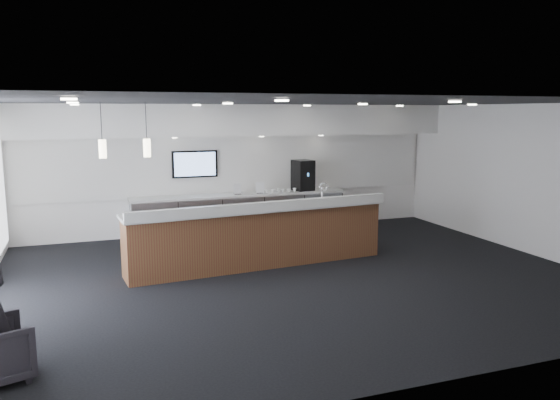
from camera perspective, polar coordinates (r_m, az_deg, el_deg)
name	(u,v)px	position (r m, az deg, el deg)	size (l,w,h in m)	color
ground	(297,277)	(9.60, 1.83, -8.02)	(10.00, 10.00, 0.00)	black
ceiling	(298,102)	(9.16, 1.92, 10.20)	(10.00, 8.00, 0.02)	black
back_wall	(236,169)	(13.03, -4.63, 3.29)	(10.00, 0.02, 3.00)	white
right_wall	(530,179)	(12.03, 24.62, 1.98)	(0.02, 8.00, 3.00)	white
soffit_bulkhead	(240,120)	(12.53, -4.16, 8.32)	(10.00, 0.90, 0.70)	silver
alcove_panel	(236,165)	(13.00, -4.61, 3.71)	(9.80, 0.06, 1.40)	silver
back_credenza	(240,213)	(12.84, -4.15, -1.41)	(5.06, 0.66, 0.95)	#919499
wall_tv	(195,164)	(12.70, -8.90, 3.73)	(1.05, 0.08, 0.62)	black
pendant_left	(146,148)	(9.39, -13.78, 5.34)	(0.12, 0.12, 0.30)	#F5E8BF
pendant_right	(102,149)	(9.34, -18.07, 5.13)	(0.12, 0.12, 0.30)	#F5E8BF
ceiling_can_lights	(298,104)	(9.16, 1.92, 10.01)	(7.00, 5.00, 0.02)	white
service_counter	(259,235)	(10.14, -2.25, -3.70)	(5.01, 1.27, 1.49)	#592C1D
coffee_machine	(303,175)	(13.25, 2.41, 2.60)	(0.49, 0.58, 0.73)	black
info_sign_left	(237,189)	(12.63, -4.47, 1.16)	(0.18, 0.02, 0.25)	silver
info_sign_right	(260,188)	(12.78, -2.09, 1.30)	(0.20, 0.02, 0.26)	silver
cup_0	(294,190)	(13.07, 1.52, 1.08)	(0.09, 0.09, 0.08)	white
cup_1	(289,190)	(13.02, 0.95, 1.05)	(0.09, 0.09, 0.08)	white
cup_2	(284,190)	(12.97, 0.37, 1.02)	(0.09, 0.09, 0.08)	white
cup_3	(278,191)	(12.92, -0.21, 0.99)	(0.09, 0.09, 0.08)	white
cup_4	(272,191)	(12.88, -0.80, 0.96)	(0.09, 0.09, 0.08)	white
cup_5	(267,191)	(12.83, -1.39, 0.93)	(0.09, 0.09, 0.08)	white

